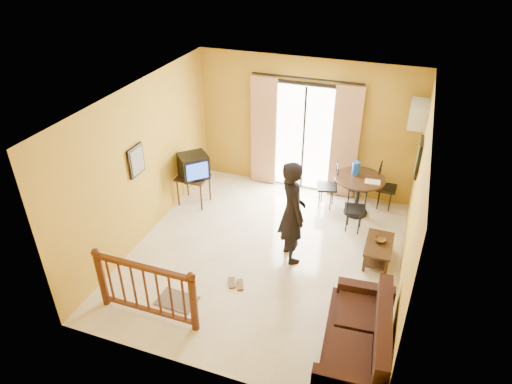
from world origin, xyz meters
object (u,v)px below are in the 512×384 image
(standing_person, at_px, (292,212))
(coffee_table, at_px, (378,249))
(television, at_px, (194,166))
(dining_table, at_px, (359,185))
(sofa, at_px, (360,341))

(standing_person, bearing_deg, coffee_table, -109.25)
(standing_person, bearing_deg, television, 30.85)
(dining_table, xyz_separation_m, sofa, (0.58, -3.47, -0.32))
(coffee_table, bearing_deg, standing_person, -164.08)
(dining_table, height_order, sofa, sofa)
(dining_table, relative_size, coffee_table, 1.21)
(coffee_table, bearing_deg, sofa, -89.89)
(television, bearing_deg, dining_table, -31.18)
(sofa, bearing_deg, coffee_table, 85.64)
(television, xyz_separation_m, coffee_table, (3.72, -0.61, -0.62))
(dining_table, bearing_deg, standing_person, -115.77)
(dining_table, relative_size, sofa, 0.53)
(dining_table, xyz_separation_m, standing_person, (-0.84, -1.75, 0.28))
(television, xyz_separation_m, standing_person, (2.29, -1.02, 0.07))
(sofa, bearing_deg, dining_table, 95.06)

